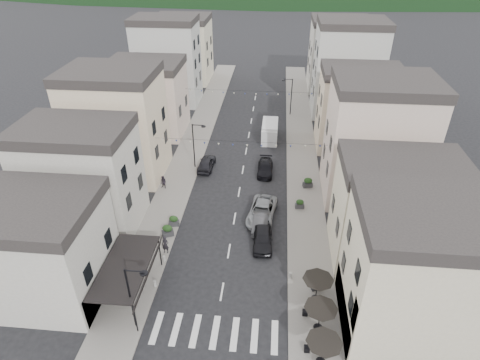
# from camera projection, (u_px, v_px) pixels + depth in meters

# --- Properties ---
(ground) EXTENTS (700.00, 700.00, 0.00)m
(ground) POSITION_uv_depth(u_px,v_px,m) (211.00, 356.00, 28.56)
(ground) COLOR black
(ground) RESTS_ON ground
(sidewalk_left) EXTENTS (4.00, 76.00, 0.12)m
(sidewalk_left) POSITION_uv_depth(u_px,v_px,m) (193.00, 145.00, 56.02)
(sidewalk_left) COLOR slate
(sidewalk_left) RESTS_ON ground
(sidewalk_right) EXTENTS (4.00, 76.00, 0.12)m
(sidewalk_right) POSITION_uv_depth(u_px,v_px,m) (301.00, 150.00, 54.83)
(sidewalk_right) COLOR slate
(sidewalk_right) RESTS_ON ground
(boutique_building) EXTENTS (12.00, 8.00, 8.00)m
(boutique_building) POSITION_uv_depth(u_px,v_px,m) (26.00, 252.00, 31.85)
(boutique_building) COLOR #B1ADA2
(boutique_building) RESTS_ON ground
(bistro_building) EXTENTS (10.00, 8.00, 10.00)m
(bistro_building) POSITION_uv_depth(u_px,v_px,m) (421.00, 279.00, 28.09)
(bistro_building) COLOR beige
(bistro_building) RESTS_ON ground
(boutique_awning) EXTENTS (3.77, 7.50, 3.28)m
(boutique_awning) POSITION_uv_depth(u_px,v_px,m) (129.00, 267.00, 31.67)
(boutique_awning) COLOR black
(boutique_awning) RESTS_ON ground
(buildings_row_left) EXTENTS (10.20, 54.16, 14.00)m
(buildings_row_left) POSITION_uv_depth(u_px,v_px,m) (151.00, 87.00, 58.16)
(buildings_row_left) COLOR #B1ADA2
(buildings_row_left) RESTS_ON ground
(buildings_row_right) EXTENTS (10.20, 54.16, 14.50)m
(buildings_row_right) POSITION_uv_depth(u_px,v_px,m) (355.00, 96.00, 54.78)
(buildings_row_right) COLOR beige
(buildings_row_right) RESTS_ON ground
(cafe_terrace) EXTENTS (2.50, 8.10, 2.53)m
(cafe_terrace) POSITION_uv_depth(u_px,v_px,m) (321.00, 311.00, 29.04)
(cafe_terrace) COLOR black
(cafe_terrace) RESTS_ON ground
(streetlamp_left_near) EXTENTS (1.70, 0.56, 6.00)m
(streetlamp_left_near) POSITION_uv_depth(u_px,v_px,m) (133.00, 293.00, 28.72)
(streetlamp_left_near) COLOR black
(streetlamp_left_near) RESTS_ON ground
(streetlamp_left_far) EXTENTS (1.70, 0.56, 6.00)m
(streetlamp_left_far) POSITION_uv_depth(u_px,v_px,m) (196.00, 141.00, 48.90)
(streetlamp_left_far) COLOR black
(streetlamp_left_far) RESTS_ON ground
(streetlamp_right_far) EXTENTS (1.70, 0.56, 6.00)m
(streetlamp_right_far) POSITION_uv_depth(u_px,v_px,m) (290.00, 93.00, 63.10)
(streetlamp_right_far) COLOR black
(streetlamp_right_far) RESTS_ON ground
(bollards) EXTENTS (11.66, 10.26, 0.60)m
(bollards) POSITION_uv_depth(u_px,v_px,m) (221.00, 293.00, 32.96)
(bollards) COLOR gray
(bollards) RESTS_ON ground
(bunting_near) EXTENTS (19.00, 0.28, 0.62)m
(bunting_near) POSITION_uv_depth(u_px,v_px,m) (240.00, 144.00, 44.02)
(bunting_near) COLOR black
(bunting_near) RESTS_ON ground
(bunting_far) EXTENTS (19.00, 0.28, 0.62)m
(bunting_far) POSITION_uv_depth(u_px,v_px,m) (250.00, 93.00, 57.47)
(bunting_far) COLOR black
(bunting_far) RESTS_ON ground
(parked_car_a) EXTENTS (2.06, 4.67, 1.56)m
(parked_car_a) POSITION_uv_depth(u_px,v_px,m) (263.00, 238.00, 38.24)
(parked_car_a) COLOR black
(parked_car_a) RESTS_ON ground
(parked_car_b) EXTENTS (1.70, 4.38, 1.42)m
(parked_car_b) POSITION_uv_depth(u_px,v_px,m) (261.00, 221.00, 40.51)
(parked_car_b) COLOR #2F2F31
(parked_car_b) RESTS_ON ground
(parked_car_c) EXTENTS (3.38, 6.01, 1.58)m
(parked_car_c) POSITION_uv_depth(u_px,v_px,m) (262.00, 211.00, 41.73)
(parked_car_c) COLOR gray
(parked_car_c) RESTS_ON ground
(parked_car_d) EXTENTS (1.86, 4.56, 1.32)m
(parked_car_d) POSITION_uv_depth(u_px,v_px,m) (265.00, 168.00, 49.49)
(parked_car_d) COLOR black
(parked_car_d) RESTS_ON ground
(parked_car_e) EXTENTS (2.02, 4.53, 1.51)m
(parked_car_e) POSITION_uv_depth(u_px,v_px,m) (206.00, 163.00, 50.31)
(parked_car_e) COLOR black
(parked_car_e) RESTS_ON ground
(delivery_van) EXTENTS (2.22, 5.53, 2.64)m
(delivery_van) POSITION_uv_depth(u_px,v_px,m) (270.00, 131.00, 57.05)
(delivery_van) COLOR silver
(delivery_van) RESTS_ON ground
(pedestrian_a) EXTENTS (0.70, 0.49, 1.83)m
(pedestrian_a) POSITION_uv_depth(u_px,v_px,m) (165.00, 245.00, 36.99)
(pedestrian_a) COLOR black
(pedestrian_a) RESTS_ON sidewalk_left
(pedestrian_b) EXTENTS (0.94, 0.83, 1.59)m
(pedestrian_b) POSITION_uv_depth(u_px,v_px,m) (163.00, 182.00, 46.26)
(pedestrian_b) COLOR black
(pedestrian_b) RESTS_ON sidewalk_left
(planter_la) EXTENTS (1.28, 1.03, 1.27)m
(planter_la) POSITION_uv_depth(u_px,v_px,m) (168.00, 231.00, 39.21)
(planter_la) COLOR #2B2B2D
(planter_la) RESTS_ON sidewalk_left
(planter_lb) EXTENTS (1.10, 0.71, 1.15)m
(planter_lb) POSITION_uv_depth(u_px,v_px,m) (174.00, 221.00, 40.59)
(planter_lb) COLOR #303032
(planter_lb) RESTS_ON sidewalk_left
(planter_ra) EXTENTS (1.07, 0.80, 1.07)m
(planter_ra) POSITION_uv_depth(u_px,v_px,m) (317.00, 284.00, 33.48)
(planter_ra) COLOR #303032
(planter_ra) RESTS_ON sidewalk_right
(planter_rb) EXTENTS (0.98, 0.59, 1.06)m
(planter_rb) POSITION_uv_depth(u_px,v_px,m) (300.00, 204.00, 43.15)
(planter_rb) COLOR #323235
(planter_rb) RESTS_ON sidewalk_right
(planter_rc) EXTENTS (1.19, 0.83, 1.22)m
(planter_rc) POSITION_uv_depth(u_px,v_px,m) (308.00, 183.00, 46.58)
(planter_rc) COLOR #2B2B2E
(planter_rc) RESTS_ON sidewalk_right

